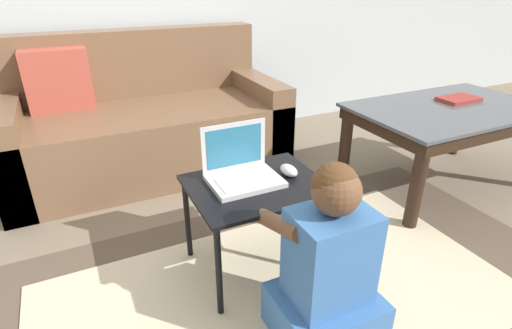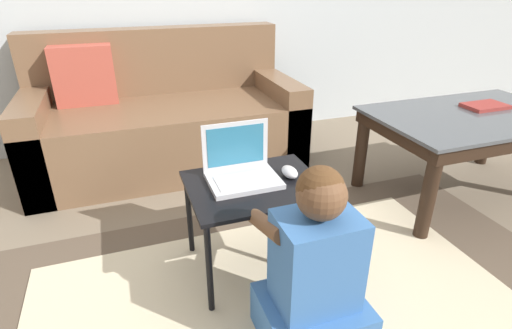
# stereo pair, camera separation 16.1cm
# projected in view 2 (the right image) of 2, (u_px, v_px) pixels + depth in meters

# --- Properties ---
(ground_plane) EXTENTS (16.00, 16.00, 0.00)m
(ground_plane) POSITION_uv_depth(u_px,v_px,m) (263.00, 261.00, 1.79)
(ground_plane) COLOR #7F705B
(area_rug) EXTENTS (2.58, 1.40, 0.01)m
(area_rug) POSITION_uv_depth(u_px,v_px,m) (273.00, 299.00, 1.58)
(area_rug) COLOR brown
(area_rug) RESTS_ON ground_plane
(couch) EXTENTS (1.68, 0.82, 0.85)m
(couch) POSITION_uv_depth(u_px,v_px,m) (165.00, 120.00, 2.64)
(couch) COLOR brown
(couch) RESTS_ON ground_plane
(coffee_table) EXTENTS (1.08, 0.68, 0.49)m
(coffee_table) POSITION_uv_depth(u_px,v_px,m) (471.00, 126.00, 2.17)
(coffee_table) COLOR #4C5156
(coffee_table) RESTS_ON ground_plane
(laptop_desk) EXTENTS (0.53, 0.43, 0.41)m
(laptop_desk) POSITION_uv_depth(u_px,v_px,m) (255.00, 195.00, 1.61)
(laptop_desk) COLOR black
(laptop_desk) RESTS_ON ground_plane
(laptop) EXTENTS (0.28, 0.21, 0.22)m
(laptop) POSITION_uv_depth(u_px,v_px,m) (242.00, 172.00, 1.60)
(laptop) COLOR silver
(laptop) RESTS_ON laptop_desk
(computer_mouse) EXTENTS (0.06, 0.10, 0.04)m
(computer_mouse) POSITION_uv_depth(u_px,v_px,m) (290.00, 172.00, 1.64)
(computer_mouse) COLOR silver
(computer_mouse) RESTS_ON laptop_desk
(person_seated) EXTENTS (0.34, 0.44, 0.67)m
(person_seated) POSITION_uv_depth(u_px,v_px,m) (314.00, 276.00, 1.30)
(person_seated) COLOR #3D70B2
(person_seated) RESTS_ON ground_plane
(book_on_table) EXTENTS (0.24, 0.15, 0.02)m
(book_on_table) POSITION_uv_depth(u_px,v_px,m) (485.00, 106.00, 2.22)
(book_on_table) COLOR #99332D
(book_on_table) RESTS_ON coffee_table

